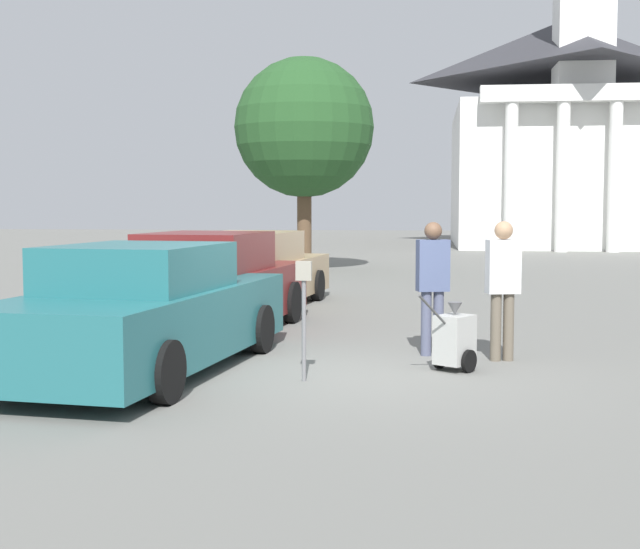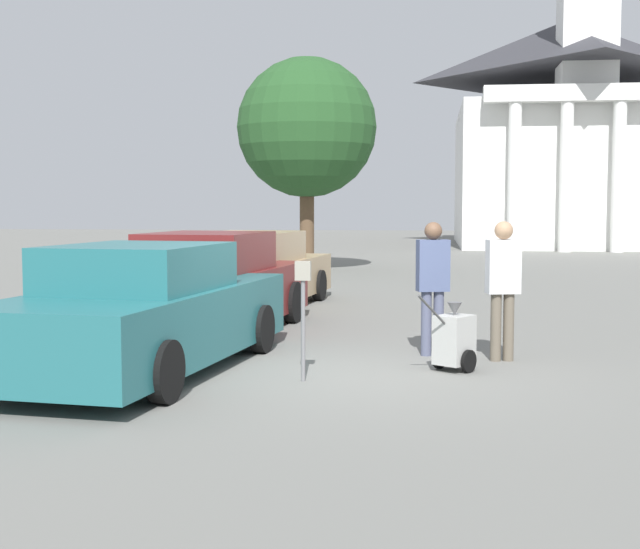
% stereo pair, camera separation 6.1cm
% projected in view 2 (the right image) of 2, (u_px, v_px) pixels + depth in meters
% --- Properties ---
extents(ground_plane, '(120.00, 120.00, 0.00)m').
position_uv_depth(ground_plane, '(337.00, 375.00, 10.59)').
color(ground_plane, slate).
extents(parked_car_teal, '(2.55, 5.40, 1.56)m').
position_uv_depth(parked_car_teal, '(145.00, 313.00, 10.79)').
color(parked_car_teal, '#23666B').
rests_on(parked_car_teal, ground_plane).
extents(parked_car_maroon, '(2.43, 5.05, 1.60)m').
position_uv_depth(parked_car_maroon, '(210.00, 287.00, 13.97)').
color(parked_car_maroon, maroon).
rests_on(parked_car_maroon, ground_plane).
extents(parked_car_tan, '(2.45, 5.45, 1.51)m').
position_uv_depth(parked_car_tan, '(254.00, 273.00, 17.39)').
color(parked_car_tan, tan).
rests_on(parked_car_tan, ground_plane).
extents(parking_meter, '(0.18, 0.09, 1.39)m').
position_uv_depth(parking_meter, '(303.00, 298.00, 10.18)').
color(parking_meter, slate).
rests_on(parking_meter, ground_plane).
extents(person_worker, '(0.46, 0.32, 1.80)m').
position_uv_depth(person_worker, '(433.00, 279.00, 11.92)').
color(person_worker, '#515670').
rests_on(person_worker, ground_plane).
extents(person_supervisor, '(0.46, 0.31, 1.82)m').
position_uv_depth(person_supervisor, '(503.00, 281.00, 11.51)').
color(person_supervisor, '#665B4C').
rests_on(person_supervisor, ground_plane).
extents(equipment_cart, '(0.72, 0.92, 1.00)m').
position_uv_depth(equipment_cart, '(454.00, 339.00, 10.87)').
color(equipment_cart, '#B2B2AD').
rests_on(equipment_cart, ground_plane).
extents(church, '(11.04, 14.41, 23.09)m').
position_uv_depth(church, '(569.00, 124.00, 44.34)').
color(church, white).
rests_on(church, ground_plane).
extents(shade_tree, '(4.23, 4.23, 6.47)m').
position_uv_depth(shade_tree, '(307.00, 128.00, 26.94)').
color(shade_tree, brown).
rests_on(shade_tree, ground_plane).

